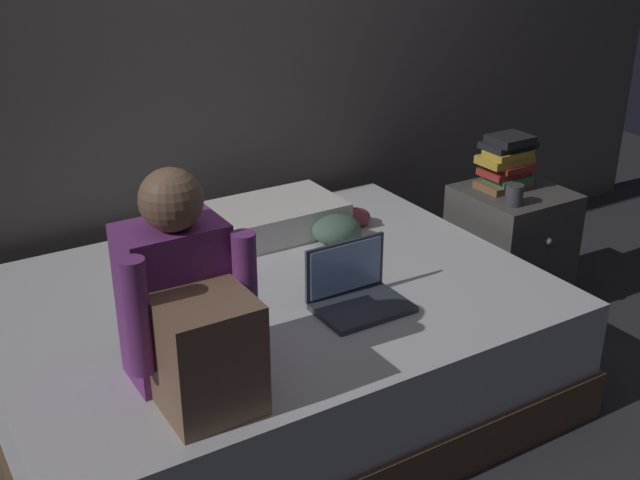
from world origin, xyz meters
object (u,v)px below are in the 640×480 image
object	(u,v)px
nightstand	(509,250)
pillow	(274,218)
person_sitting	(187,310)
clothes_pile	(341,228)
laptop	(355,291)
book_stack	(507,162)
bed	(269,346)
mug	(514,195)

from	to	relation	value
nightstand	pillow	distance (m)	1.12
person_sitting	clothes_pile	bearing A→B (deg)	34.86
person_sitting	laptop	distance (m)	0.72
book_stack	clothes_pile	size ratio (longest dim) A/B	0.74
laptop	book_stack	size ratio (longest dim) A/B	1.28
clothes_pile	laptop	bearing A→B (deg)	-117.94
person_sitting	pillow	bearing A→B (deg)	49.46
nightstand	laptop	world-z (taller)	laptop
bed	laptop	bearing A→B (deg)	-52.11
nightstand	pillow	size ratio (longest dim) A/B	1.04
nightstand	person_sitting	world-z (taller)	person_sitting
mug	laptop	bearing A→B (deg)	-166.58
bed	nightstand	bearing A→B (deg)	3.61
person_sitting	mug	xyz separation A→B (m)	(1.64, 0.38, -0.10)
pillow	clothes_pile	bearing A→B (deg)	-46.00
bed	book_stack	xyz separation A→B (m)	(1.28, 0.13, 0.47)
pillow	book_stack	size ratio (longest dim) A/B	2.24
bed	person_sitting	size ratio (longest dim) A/B	3.05
person_sitting	clothes_pile	distance (m)	1.17
mug	clothes_pile	size ratio (longest dim) A/B	0.26
book_stack	mug	distance (m)	0.22
nightstand	pillow	bearing A→B (deg)	160.28
pillow	laptop	bearing A→B (deg)	-95.24
person_sitting	laptop	bearing A→B (deg)	12.69
mug	pillow	bearing A→B (deg)	151.44
person_sitting	book_stack	xyz separation A→B (m)	(1.75, 0.55, -0.02)
laptop	person_sitting	bearing A→B (deg)	-167.31
pillow	clothes_pile	world-z (taller)	pillow
person_sitting	clothes_pile	size ratio (longest dim) A/B	1.92
pillow	nightstand	bearing A→B (deg)	-19.72
pillow	person_sitting	bearing A→B (deg)	-130.54
bed	clothes_pile	xyz separation A→B (m)	(0.48, 0.24, 0.29)
person_sitting	mug	bearing A→B (deg)	13.12
nightstand	person_sitting	distance (m)	1.89
pillow	mug	world-z (taller)	mug
person_sitting	pillow	xyz separation A→B (m)	(0.74, 0.87, -0.19)
clothes_pile	bed	bearing A→B (deg)	-153.31
laptop	clothes_pile	world-z (taller)	laptop
nightstand	mug	xyz separation A→B (m)	(-0.13, -0.12, 0.34)
book_stack	person_sitting	bearing A→B (deg)	-162.46
bed	laptop	xyz separation A→B (m)	(0.21, -0.27, 0.30)
book_stack	clothes_pile	distance (m)	0.83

